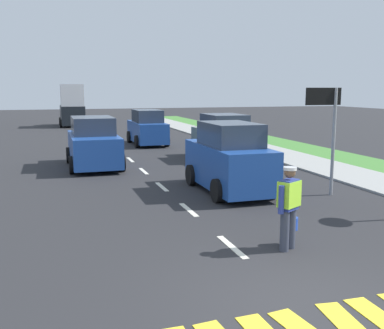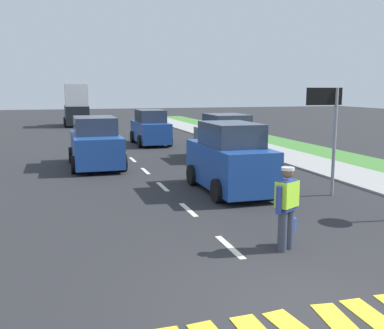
{
  "view_description": "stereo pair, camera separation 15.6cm",
  "coord_description": "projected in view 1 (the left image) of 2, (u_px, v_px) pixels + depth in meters",
  "views": [
    {
      "loc": [
        -3.41,
        -5.47,
        3.17
      ],
      "look_at": [
        0.3,
        6.36,
        1.1
      ],
      "focal_mm": 42.57,
      "sensor_mm": 36.0,
      "label": 1
    },
    {
      "loc": [
        -3.26,
        -5.51,
        3.17
      ],
      "look_at": [
        0.3,
        6.36,
        1.1
      ],
      "focal_mm": 42.57,
      "sensor_mm": 36.0,
      "label": 2
    }
  ],
  "objects": [
    {
      "name": "car_outgoing_far",
      "position": [
        147.0,
        128.0,
        26.05
      ],
      "size": [
        1.88,
        4.09,
        1.99
      ],
      "color": "#1E4799",
      "rests_on": "ground"
    },
    {
      "name": "road_worker",
      "position": [
        289.0,
        204.0,
        8.95
      ],
      "size": [
        0.64,
        0.6,
        1.67
      ],
      "color": "#383D4C",
      "rests_on": "ground"
    },
    {
      "name": "car_oncoming_lead",
      "position": [
        93.0,
        144.0,
        18.55
      ],
      "size": [
        2.09,
        4.37,
        2.04
      ],
      "color": "#1E4799",
      "rests_on": "ground"
    },
    {
      "name": "lane_direction_sign",
      "position": [
        327.0,
        115.0,
        13.3
      ],
      "size": [
        1.16,
        0.11,
        3.2
      ],
      "color": "gray",
      "rests_on": "ground"
    },
    {
      "name": "lane_center_line",
      "position": [
        103.0,
        137.0,
        30.39
      ],
      "size": [
        0.14,
        46.4,
        0.01
      ],
      "color": "silver",
      "rests_on": "ground"
    },
    {
      "name": "car_outgoing_ahead",
      "position": [
        229.0,
        160.0,
        14.06
      ],
      "size": [
        1.87,
        4.0,
        2.15
      ],
      "color": "#1E4799",
      "rests_on": "ground"
    },
    {
      "name": "sidewalk_right",
      "position": [
        329.0,
        169.0,
        18.21
      ],
      "size": [
        2.4,
        72.0,
        0.14
      ],
      "primitive_type": "cube",
      "color": "#9E9E99",
      "rests_on": "ground"
    },
    {
      "name": "grass_verge_right",
      "position": [
        379.0,
        166.0,
        18.92
      ],
      "size": [
        2.4,
        72.0,
        0.06
      ],
      "primitive_type": "cube",
      "color": "#478438",
      "rests_on": "ground"
    },
    {
      "name": "car_parked_far",
      "position": [
        223.0,
        138.0,
        20.55
      ],
      "size": [
        2.06,
        3.99,
        2.05
      ],
      "color": "slate",
      "rests_on": "ground"
    },
    {
      "name": "delivery_truck",
      "position": [
        72.0,
        107.0,
        38.76
      ],
      "size": [
        2.16,
        4.6,
        3.54
      ],
      "color": "black",
      "rests_on": "ground"
    },
    {
      "name": "ground_plane",
      "position": [
        112.0,
        144.0,
        26.44
      ],
      "size": [
        96.0,
        96.0,
        0.0
      ],
      "primitive_type": "plane",
      "color": "#28282B"
    }
  ]
}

